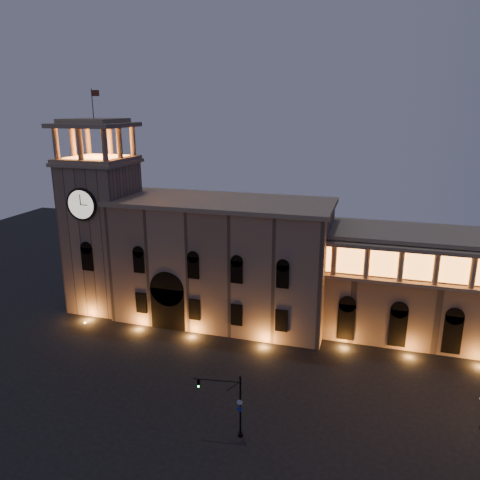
{
  "coord_description": "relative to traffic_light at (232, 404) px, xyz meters",
  "views": [
    {
      "loc": [
        18.38,
        -38.29,
        30.06
      ],
      "look_at": [
        2.43,
        16.0,
        13.83
      ],
      "focal_mm": 35.0,
      "sensor_mm": 36.0,
      "label": 1
    }
  ],
  "objects": [
    {
      "name": "colonnade_wing",
      "position": [
        24.93,
        26.4,
        3.95
      ],
      "size": [
        40.6,
        11.5,
        14.5
      ],
      "color": "#846A55",
      "rests_on": "ground"
    },
    {
      "name": "clock_tower",
      "position": [
        -27.57,
        23.45,
        9.12
      ],
      "size": [
        9.8,
        9.8,
        32.4
      ],
      "color": "#8A6F5A",
      "rests_on": "ground"
    },
    {
      "name": "government_building",
      "position": [
        -9.15,
        24.41,
        5.39
      ],
      "size": [
        30.8,
        12.8,
        17.6
      ],
      "color": "#8A6F5A",
      "rests_on": "ground"
    },
    {
      "name": "ground",
      "position": [
        -7.07,
        2.48,
        -3.38
      ],
      "size": [
        160.0,
        160.0,
        0.0
      ],
      "primitive_type": "plane",
      "color": "black",
      "rests_on": "ground"
    },
    {
      "name": "traffic_light",
      "position": [
        0.0,
        0.0,
        0.0
      ],
      "size": [
        4.66,
        1.0,
        6.44
      ],
      "rotation": [
        0.0,
        0.0,
        0.14
      ],
      "color": "black",
      "rests_on": "ground"
    }
  ]
}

